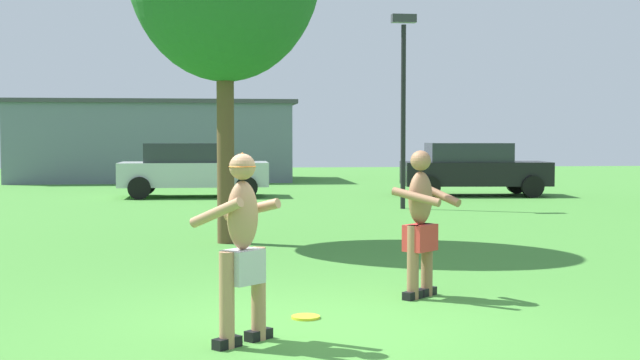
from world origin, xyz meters
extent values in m
plane|color=#428433|center=(0.00, 0.00, 0.00)|extent=(80.00, 80.00, 0.00)
cube|color=black|center=(-0.89, -0.63, 0.04)|extent=(0.27, 0.26, 0.09)
cylinder|color=tan|center=(-0.89, -0.63, 0.41)|extent=(0.13, 0.13, 0.82)
cube|color=black|center=(-0.61, -0.37, 0.04)|extent=(0.27, 0.26, 0.09)
cylinder|color=tan|center=(-0.61, -0.37, 0.41)|extent=(0.13, 0.13, 0.82)
cube|color=#B7B7BC|center=(-0.75, -0.50, 0.67)|extent=(0.40, 0.40, 0.30)
ellipsoid|color=tan|center=(-0.75, -0.50, 1.12)|extent=(0.38, 0.37, 0.59)
cylinder|color=tan|center=(-0.98, -0.57, 1.15)|extent=(0.48, 0.43, 0.29)
cylinder|color=tan|center=(-0.67, -0.28, 1.15)|extent=(0.51, 0.41, 0.22)
sphere|color=tan|center=(-0.75, -0.50, 1.53)|extent=(0.23, 0.23, 0.23)
cone|color=orange|center=(-0.75, -0.50, 1.60)|extent=(0.34, 0.34, 0.12)
cube|color=black|center=(1.37, 1.48, 0.04)|extent=(0.27, 0.26, 0.09)
cylinder|color=#936647|center=(1.37, 1.48, 0.41)|extent=(0.13, 0.13, 0.82)
cube|color=black|center=(1.16, 1.28, 0.04)|extent=(0.27, 0.26, 0.09)
cylinder|color=#936647|center=(1.16, 1.28, 0.41)|extent=(0.13, 0.13, 0.82)
cube|color=red|center=(1.26, 1.38, 0.67)|extent=(0.43, 0.43, 0.29)
ellipsoid|color=#936647|center=(1.26, 1.38, 1.11)|extent=(0.41, 0.40, 0.59)
cylinder|color=#936647|center=(1.50, 1.47, 1.14)|extent=(0.41, 0.50, 0.25)
cylinder|color=#936647|center=(1.16, 1.15, 1.14)|extent=(0.50, 0.43, 0.20)
sphere|color=#936647|center=(1.26, 1.38, 1.52)|extent=(0.23, 0.23, 0.23)
cylinder|color=yellow|center=(-0.11, 0.45, 0.01)|extent=(0.28, 0.28, 0.03)
cube|color=black|center=(6.69, 16.90, 0.67)|extent=(4.45, 2.19, 0.70)
cube|color=#282D33|center=(6.49, 16.92, 1.30)|extent=(2.54, 1.80, 0.56)
cylinder|color=black|center=(8.27, 17.65, 0.32)|extent=(0.66, 0.28, 0.64)
cylinder|color=black|center=(8.10, 15.86, 0.32)|extent=(0.66, 0.28, 0.64)
cylinder|color=black|center=(5.27, 17.93, 0.32)|extent=(0.66, 0.28, 0.64)
cylinder|color=black|center=(5.11, 16.14, 0.32)|extent=(0.66, 0.28, 0.64)
cube|color=silver|center=(-1.65, 17.40, 0.67)|extent=(4.31, 1.83, 0.70)
cube|color=#282D33|center=(-1.85, 17.40, 1.30)|extent=(2.42, 1.60, 0.56)
cylinder|color=black|center=(-0.14, 18.29, 0.32)|extent=(0.64, 0.22, 0.64)
cylinder|color=black|center=(-0.15, 16.49, 0.32)|extent=(0.64, 0.22, 0.64)
cylinder|color=black|center=(-3.15, 18.31, 0.32)|extent=(0.64, 0.22, 0.64)
cylinder|color=black|center=(-3.16, 16.51, 0.32)|extent=(0.64, 0.22, 0.64)
cylinder|color=black|center=(3.56, 12.68, 2.25)|extent=(0.12, 0.12, 4.50)
cube|color=#333338|center=(3.56, 12.68, 4.65)|extent=(0.60, 0.24, 0.20)
cube|color=slate|center=(-3.48, 26.96, 1.51)|extent=(10.68, 5.28, 3.02)
cube|color=#3F3F44|center=(-3.48, 26.96, 3.10)|extent=(11.10, 5.49, 0.16)
cylinder|color=brown|center=(-0.83, 6.46, 1.65)|extent=(0.29, 0.29, 3.29)
camera|label=1|loc=(-0.96, -7.79, 1.80)|focal=47.72mm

